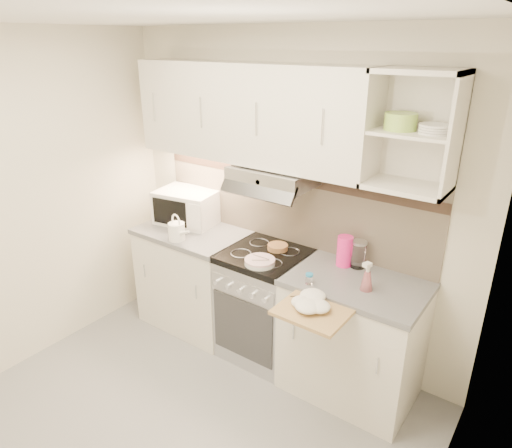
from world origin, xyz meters
name	(u,v)px	position (x,y,z in m)	size (l,w,h in m)	color
ground	(168,437)	(0.00, 0.00, 0.00)	(3.00, 3.00, 0.00)	gray
room_shell	(194,184)	(0.00, 0.37, 1.63)	(3.04, 2.84, 2.52)	beige
base_cabinet_left	(195,279)	(-0.75, 1.10, 0.43)	(0.90, 0.60, 0.86)	silver
worktop_left	(193,232)	(-0.75, 1.10, 0.88)	(0.92, 0.62, 0.04)	slate
base_cabinet_right	(352,340)	(0.75, 1.10, 0.43)	(0.90, 0.60, 0.86)	silver
worktop_right	(357,284)	(0.75, 1.10, 0.88)	(0.92, 0.62, 0.04)	slate
electric_range	(265,304)	(0.00, 1.10, 0.45)	(0.60, 0.60, 0.90)	#B7B7BC
microwave	(187,207)	(-0.91, 1.22, 1.04)	(0.57, 0.46, 0.29)	white
watering_can	(177,231)	(-0.70, 0.88, 0.98)	(0.26, 0.13, 0.22)	white
plate_stack	(260,262)	(0.08, 0.92, 0.92)	(0.22, 0.22, 0.05)	silver
bread_loaf	(278,247)	(0.04, 1.20, 0.92)	(0.16, 0.16, 0.04)	#975A39
pink_pitcher	(345,251)	(0.57, 1.26, 1.01)	(0.12, 0.11, 0.22)	#FD2287
glass_jar	(359,254)	(0.66, 1.29, 1.00)	(0.11, 0.11, 0.20)	silver
spice_jar	(309,279)	(0.50, 0.88, 0.94)	(0.05, 0.05, 0.08)	silver
spray_bottle	(367,278)	(0.84, 1.03, 0.98)	(0.08, 0.08, 0.21)	pink
cutting_board	(314,310)	(0.67, 0.66, 0.87)	(0.42, 0.38, 0.02)	#A86D51
dish_towel	(313,300)	(0.64, 0.69, 0.92)	(0.29, 0.24, 0.08)	silver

